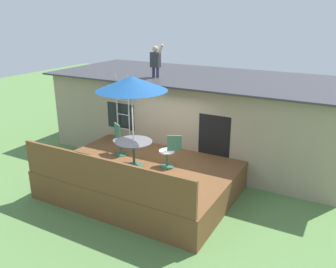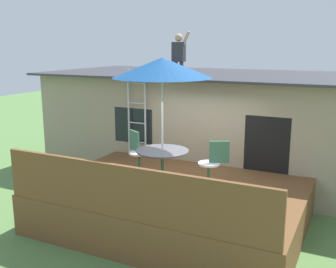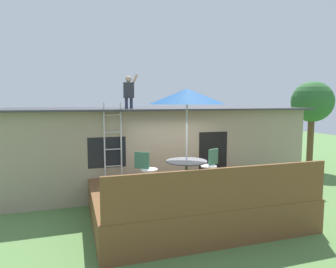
{
  "view_description": "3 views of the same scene",
  "coord_description": "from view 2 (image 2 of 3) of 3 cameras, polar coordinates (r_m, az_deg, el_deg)",
  "views": [
    {
      "loc": [
        4.99,
        -7.69,
        4.88
      ],
      "look_at": [
        0.35,
        0.74,
        1.55
      ],
      "focal_mm": 37.45,
      "sensor_mm": 36.0,
      "label": 1
    },
    {
      "loc": [
        3.24,
        -7.02,
        3.56
      ],
      "look_at": [
        -0.64,
        0.91,
        1.6
      ],
      "focal_mm": 42.75,
      "sensor_mm": 36.0,
      "label": 2
    },
    {
      "loc": [
        -2.9,
        -7.2,
        3.01
      ],
      "look_at": [
        -0.23,
        1.18,
        2.08
      ],
      "focal_mm": 32.2,
      "sensor_mm": 36.0,
      "label": 3
    }
  ],
  "objects": [
    {
      "name": "step_ladder",
      "position": [
        10.05,
        -4.47,
        2.99
      ],
      "size": [
        0.52,
        0.04,
        2.2
      ],
      "color": "silver",
      "rests_on": "deck"
    },
    {
      "name": "patio_chair_left",
      "position": [
        8.82,
        -4.4,
        -2.64
      ],
      "size": [
        0.57,
        0.45,
        0.92
      ],
      "rotation": [
        0.0,
        0.0,
        -0.55
      ],
      "color": "#33664C",
      "rests_on": "deck"
    },
    {
      "name": "patio_umbrella",
      "position": [
        7.61,
        -0.84,
        9.42
      ],
      "size": [
        1.9,
        1.9,
        2.54
      ],
      "color": "silver",
      "rests_on": "deck"
    },
    {
      "name": "ground_plane",
      "position": [
        8.52,
        1.19,
        -12.18
      ],
      "size": [
        40.0,
        40.0,
        0.0
      ],
      "primitive_type": "plane",
      "color": "#567F42"
    },
    {
      "name": "deck",
      "position": [
        8.36,
        1.2,
        -9.69
      ],
      "size": [
        5.05,
        3.88,
        0.8
      ],
      "primitive_type": "cube",
      "color": "brown",
      "rests_on": "ground"
    },
    {
      "name": "patio_chair_right",
      "position": [
        8.01,
        6.37,
        -4.25
      ],
      "size": [
        0.58,
        0.44,
        0.92
      ],
      "rotation": [
        0.0,
        0.0,
        -2.66
      ],
      "color": "#33664C",
      "rests_on": "deck"
    },
    {
      "name": "deck_railing",
      "position": [
        6.5,
        -5.87,
        -8.37
      ],
      "size": [
        4.95,
        0.08,
        0.9
      ],
      "primitive_type": "cube",
      "color": "brown",
      "rests_on": "deck"
    },
    {
      "name": "house",
      "position": [
        11.31,
        8.92,
        1.41
      ],
      "size": [
        10.5,
        4.5,
        2.8
      ],
      "color": "gray",
      "rests_on": "ground"
    },
    {
      "name": "person_figure",
      "position": [
        10.52,
        1.59,
        11.72
      ],
      "size": [
        0.47,
        0.2,
        1.11
      ],
      "color": "#33384C",
      "rests_on": "house"
    },
    {
      "name": "patio_table",
      "position": [
        7.91,
        -0.8,
        -3.44
      ],
      "size": [
        1.04,
        1.04,
        0.74
      ],
      "color": "#33664C",
      "rests_on": "deck"
    }
  ]
}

